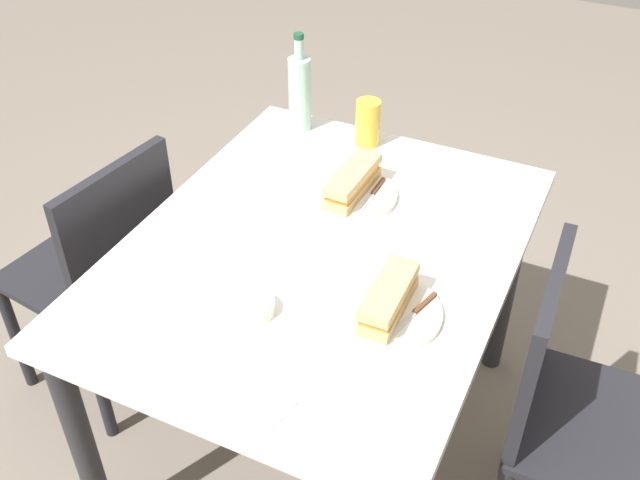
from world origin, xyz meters
The scene contains 14 objects.
ground_plane centered at (0.00, 0.00, 0.00)m, with size 8.00×8.00×0.00m, color #6B6056.
dining_table centered at (0.00, 0.00, 0.62)m, with size 1.14×0.89×0.73m.
chair_far centered at (0.00, 0.64, 0.48)m, with size 0.41×0.41×0.84m.
chair_near centered at (0.07, -0.64, 0.48)m, with size 0.45×0.45×0.84m.
plate_near centered at (0.15, 0.23, 0.73)m, with size 0.23×0.23×0.01m, color silver.
baguette_sandwich_near centered at (0.15, 0.23, 0.77)m, with size 0.20×0.07×0.07m.
knife_near centered at (0.14, 0.29, 0.74)m, with size 0.18×0.06×0.01m.
plate_far centered at (-0.22, -0.01, 0.73)m, with size 0.23×0.23×0.01m, color silver.
baguette_sandwich_far centered at (-0.22, -0.01, 0.77)m, with size 0.22×0.08×0.07m.
knife_far centered at (-0.23, 0.04, 0.74)m, with size 0.18×0.01×0.01m.
water_bottle centered at (-0.49, -0.30, 0.84)m, with size 0.07×0.07×0.29m.
beer_glass centered at (-0.49, -0.08, 0.79)m, with size 0.07×0.07×0.14m, color gold.
olive_bowl centered at (0.26, -0.03, 0.74)m, with size 0.09×0.09×0.03m, color silver.
paper_napkin centered at (0.45, 0.09, 0.73)m, with size 0.14×0.14×0.00m, color white.
Camera 1 is at (1.24, 0.59, 1.83)m, focal length 41.35 mm.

